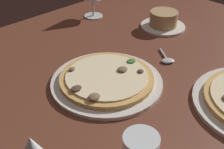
# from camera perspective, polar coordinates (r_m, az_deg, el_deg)

# --- Properties ---
(dining_table) EXTENTS (1.50, 1.10, 0.04)m
(dining_table) POSITION_cam_1_polar(r_m,az_deg,el_deg) (0.78, 1.04, -3.17)
(dining_table) COLOR brown
(dining_table) RESTS_ON ground
(pizza_main) EXTENTS (0.30, 0.30, 0.03)m
(pizza_main) POSITION_cam_1_polar(r_m,az_deg,el_deg) (0.77, -1.06, -1.00)
(pizza_main) COLOR silver
(pizza_main) RESTS_ON dining_table
(ramekin_on_saucer) EXTENTS (0.16, 0.16, 0.06)m
(ramekin_on_saucer) POSITION_cam_1_polar(r_m,az_deg,el_deg) (1.09, 10.05, 10.35)
(ramekin_on_saucer) COLOR silver
(ramekin_on_saucer) RESTS_ON dining_table
(spoon) EXTENTS (0.07, 0.09, 0.01)m
(spoon) POSITION_cam_1_polar(r_m,az_deg,el_deg) (0.88, 10.72, 2.96)
(spoon) COLOR silver
(spoon) RESTS_ON dining_table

